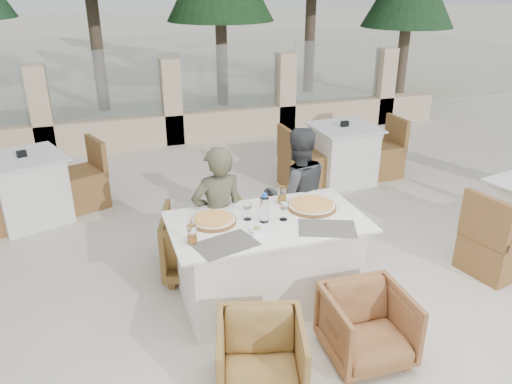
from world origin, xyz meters
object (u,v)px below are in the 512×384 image
object	(u,v)px
wine_glass_near	(284,210)
bg_table_b	(343,154)
armchair_near_left	(261,358)
bg_table_a	(28,189)
beer_glass_right	(282,195)
diner_left	(218,218)
armchair_far_left	(201,241)
pizza_right	(312,205)
beer_glass_left	(192,234)
armchair_far_right	(273,225)
diner_right	(297,194)
olive_dish	(257,230)
pizza_left	(214,220)
armchair_near_right	(367,326)
wine_glass_centre	(247,209)
dining_table	(267,261)
water_bottle	(264,208)

from	to	relation	value
wine_glass_near	bg_table_b	xyz separation A→B (m)	(1.78, 2.31, -0.48)
armchair_near_left	bg_table_a	size ratio (longest dim) A/B	0.36
beer_glass_right	diner_left	size ratio (longest dim) A/B	0.12
armchair_far_left	bg_table_a	distance (m)	2.33
pizza_right	wine_glass_near	distance (m)	0.34
beer_glass_left	diner_left	world-z (taller)	diner_left
armchair_far_right	diner_right	bearing A→B (deg)	135.55
beer_glass_right	olive_dish	xyz separation A→B (m)	(-0.38, -0.45, -0.05)
olive_dish	beer_glass_right	bearing A→B (deg)	49.48
armchair_far_right	pizza_left	bearing A→B (deg)	38.71
armchair_near_right	bg_table_b	bearing A→B (deg)	67.57
olive_dish	beer_glass_left	bearing A→B (deg)	-179.22
olive_dish	bg_table_b	distance (m)	3.22
wine_glass_centre	armchair_near_left	bearing A→B (deg)	-103.11
pizza_right	dining_table	bearing A→B (deg)	-166.97
wine_glass_near	beer_glass_left	distance (m)	0.80
armchair_near_left	diner_left	world-z (taller)	diner_left
pizza_right	armchair_near_right	bearing A→B (deg)	-89.52
armchair_near_left	pizza_left	bearing A→B (deg)	107.85
diner_left	bg_table_a	xyz separation A→B (m)	(-1.73, 1.92, -0.27)
pizza_left	diner_left	size ratio (longest dim) A/B	0.28
dining_table	diner_right	size ratio (longest dim) A/B	1.20
water_bottle	dining_table	bearing A→B (deg)	16.23
pizza_right	beer_glass_left	bearing A→B (deg)	-166.01
beer_glass_left	beer_glass_right	world-z (taller)	beer_glass_right
wine_glass_near	beer_glass_right	xyz separation A→B (m)	(0.11, 0.31, -0.02)
dining_table	armchair_far_right	xyz separation A→B (m)	(0.35, 0.79, -0.10)
armchair_near_left	armchair_near_right	bearing A→B (deg)	20.47
pizza_right	armchair_near_left	distance (m)	1.45
olive_dish	bg_table_b	bearing A→B (deg)	49.97
beer_glass_left	diner_left	distance (m)	0.71
armchair_near_left	bg_table_b	xyz separation A→B (m)	(2.29, 3.24, 0.12)
pizza_left	pizza_right	size ratio (longest dim) A/B	0.88
pizza_right	armchair_near_left	xyz separation A→B (m)	(-0.83, -1.06, -0.53)
wine_glass_centre	armchair_near_left	world-z (taller)	wine_glass_centre
water_bottle	beer_glass_left	size ratio (longest dim) A/B	1.71
armchair_far_right	armchair_near_right	bearing A→B (deg)	90.50
dining_table	beer_glass_left	size ratio (longest dim) A/B	11.01
armchair_near_left	beer_glass_left	bearing A→B (deg)	124.67
pizza_left	beer_glass_left	world-z (taller)	beer_glass_left
wine_glass_centre	armchair_far_left	size ratio (longest dim) A/B	0.26
pizza_left	water_bottle	world-z (taller)	water_bottle
water_bottle	wine_glass_centre	world-z (taller)	water_bottle
beer_glass_right	bg_table_b	size ratio (longest dim) A/B	0.09
olive_dish	armchair_near_right	size ratio (longest dim) A/B	0.18
pizza_left	diner_left	xyz separation A→B (m)	(0.12, 0.31, -0.14)
beer_glass_right	armchair_near_right	size ratio (longest dim) A/B	0.25
beer_glass_left	olive_dish	xyz separation A→B (m)	(0.51, 0.01, -0.05)
pizza_left	diner_right	size ratio (longest dim) A/B	0.27
pizza_right	water_bottle	size ratio (longest dim) A/B	1.68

